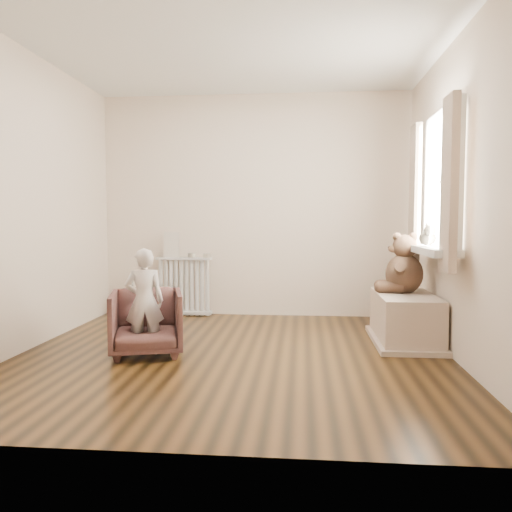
# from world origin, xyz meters

# --- Properties ---
(floor) EXTENTS (3.60, 3.60, 0.01)m
(floor) POSITION_xyz_m (0.00, 0.00, 0.00)
(floor) COLOR black
(floor) RESTS_ON ground
(ceiling) EXTENTS (3.60, 3.60, 0.01)m
(ceiling) POSITION_xyz_m (0.00, 0.00, 2.60)
(ceiling) COLOR white
(ceiling) RESTS_ON ground
(back_wall) EXTENTS (3.60, 0.02, 2.60)m
(back_wall) POSITION_xyz_m (0.00, 1.80, 1.30)
(back_wall) COLOR white
(back_wall) RESTS_ON ground
(front_wall) EXTENTS (3.60, 0.02, 2.60)m
(front_wall) POSITION_xyz_m (0.00, -1.80, 1.30)
(front_wall) COLOR white
(front_wall) RESTS_ON ground
(left_wall) EXTENTS (0.02, 3.60, 2.60)m
(left_wall) POSITION_xyz_m (-1.80, 0.00, 1.30)
(left_wall) COLOR white
(left_wall) RESTS_ON ground
(right_wall) EXTENTS (0.02, 3.60, 2.60)m
(right_wall) POSITION_xyz_m (1.80, 0.00, 1.30)
(right_wall) COLOR white
(right_wall) RESTS_ON ground
(window) EXTENTS (0.03, 0.90, 1.10)m
(window) POSITION_xyz_m (1.76, 0.30, 1.45)
(window) COLOR white
(window) RESTS_ON right_wall
(window_sill) EXTENTS (0.22, 1.10, 0.06)m
(window_sill) POSITION_xyz_m (1.67, 0.30, 0.87)
(window_sill) COLOR silver
(window_sill) RESTS_ON right_wall
(curtain_left) EXTENTS (0.06, 0.26, 1.30)m
(curtain_left) POSITION_xyz_m (1.65, -0.27, 1.39)
(curtain_left) COLOR #C7AE94
(curtain_left) RESTS_ON right_wall
(curtain_right) EXTENTS (0.06, 0.26, 1.30)m
(curtain_right) POSITION_xyz_m (1.65, 0.87, 1.39)
(curtain_right) COLOR #C7AE94
(curtain_right) RESTS_ON right_wall
(radiator) EXTENTS (0.66, 0.12, 0.69)m
(radiator) POSITION_xyz_m (-0.82, 1.68, 0.39)
(radiator) COLOR silver
(radiator) RESTS_ON floor
(paper_doll) EXTENTS (0.18, 0.02, 0.30)m
(paper_doll) POSITION_xyz_m (-0.97, 1.68, 0.84)
(paper_doll) COLOR beige
(paper_doll) RESTS_ON radiator
(tin_a) EXTENTS (0.09, 0.09, 0.05)m
(tin_a) POSITION_xyz_m (-0.73, 1.68, 0.72)
(tin_a) COLOR #A59E8C
(tin_a) RESTS_ON radiator
(tin_b) EXTENTS (0.09, 0.09, 0.05)m
(tin_b) POSITION_xyz_m (-0.55, 1.68, 0.72)
(tin_b) COLOR #A59E8C
(tin_b) RESTS_ON radiator
(toy_vanity) EXTENTS (0.31, 0.22, 0.48)m
(toy_vanity) POSITION_xyz_m (-1.36, 1.65, 0.28)
(toy_vanity) COLOR silver
(toy_vanity) RESTS_ON floor
(armchair) EXTENTS (0.72, 0.74, 0.54)m
(armchair) POSITION_xyz_m (-0.73, -0.06, 0.27)
(armchair) COLOR #502E2A
(armchair) RESTS_ON floor
(child) EXTENTS (0.37, 0.29, 0.88)m
(child) POSITION_xyz_m (-0.73, -0.11, 0.46)
(child) COLOR silver
(child) RESTS_ON armchair
(toy_bench) EXTENTS (0.51, 0.96, 0.45)m
(toy_bench) POSITION_xyz_m (1.52, 0.56, 0.20)
(toy_bench) COLOR beige
(toy_bench) RESTS_ON floor
(teddy_bear) EXTENTS (0.49, 0.40, 0.55)m
(teddy_bear) POSITION_xyz_m (1.53, 0.67, 0.67)
(teddy_bear) COLOR #372519
(teddy_bear) RESTS_ON toy_bench
(plush_cat) EXTENTS (0.14, 0.23, 0.19)m
(plush_cat) POSITION_xyz_m (1.66, 0.38, 1.00)
(plush_cat) COLOR slate
(plush_cat) RESTS_ON window_sill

